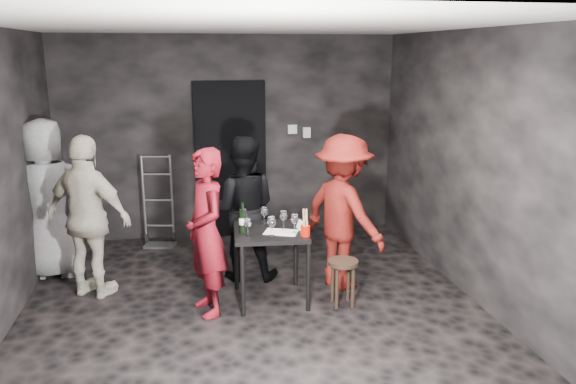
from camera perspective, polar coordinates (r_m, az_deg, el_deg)
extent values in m
cube|color=black|center=(5.62, -3.50, -12.08)|extent=(4.50, 5.00, 0.02)
cube|color=silver|center=(5.05, -3.97, 16.59)|extent=(4.50, 5.00, 0.02)
cube|color=black|center=(7.62, -5.96, 5.52)|extent=(4.50, 0.04, 2.70)
cube|color=black|center=(2.81, 2.41, -9.55)|extent=(4.50, 0.04, 2.70)
cube|color=black|center=(5.87, 18.69, 2.27)|extent=(0.04, 5.00, 2.70)
cube|color=black|center=(7.61, -5.86, 3.22)|extent=(0.95, 0.10, 2.10)
cube|color=#B7B7B2|center=(7.67, 0.44, 6.40)|extent=(0.12, 0.06, 0.12)
cube|color=#B7B7B2|center=(7.71, 1.90, 6.07)|extent=(0.10, 0.06, 0.14)
cylinder|color=#B2B2B7|center=(7.51, -14.42, -0.88)|extent=(0.03, 0.03, 1.19)
cylinder|color=#B2B2B7|center=(7.49, -11.70, -0.76)|extent=(0.03, 0.03, 1.19)
cube|color=#B2B2B7|center=(7.55, -12.86, -5.30)|extent=(0.40, 0.22, 0.03)
cylinder|color=black|center=(7.68, -14.17, -4.53)|extent=(0.04, 0.16, 0.16)
cylinder|color=black|center=(7.66, -11.51, -4.42)|extent=(0.04, 0.16, 0.16)
cube|color=black|center=(5.61, -1.79, -4.05)|extent=(0.72, 0.72, 0.04)
cylinder|color=black|center=(5.41, -4.64, -9.05)|extent=(0.04, 0.04, 0.71)
cylinder|color=black|center=(5.50, 2.08, -8.60)|extent=(0.04, 0.04, 0.71)
cylinder|color=black|center=(6.00, -5.27, -6.68)|extent=(0.04, 0.04, 0.71)
cylinder|color=black|center=(6.08, 0.78, -6.32)|extent=(0.04, 0.04, 0.71)
cylinder|color=black|center=(5.62, 5.62, -7.13)|extent=(0.30, 0.30, 0.04)
cylinder|color=black|center=(5.81, 6.13, -9.03)|extent=(0.04, 0.04, 0.41)
cylinder|color=black|center=(5.76, 4.54, -9.17)|extent=(0.04, 0.04, 0.41)
cylinder|color=black|center=(5.62, 4.98, -9.82)|extent=(0.04, 0.04, 0.41)
cylinder|color=black|center=(5.66, 6.60, -9.67)|extent=(0.04, 0.04, 0.41)
imported|color=maroon|center=(5.36, -8.32, -3.45)|extent=(0.59, 0.73, 1.75)
imported|color=black|center=(6.17, -4.65, -1.19)|extent=(0.91, 0.61, 1.71)
imported|color=maroon|center=(5.93, 5.66, -1.30)|extent=(1.06, 1.29, 1.82)
imported|color=beige|center=(6.00, -19.66, -1.50)|extent=(1.23, 1.03, 1.90)
imported|color=gray|center=(6.68, -23.37, 0.75)|extent=(1.07, 0.62, 2.14)
cube|color=white|center=(5.52, -0.71, -4.10)|extent=(0.38, 0.32, 0.00)
cylinder|color=black|center=(5.52, -4.63, -3.05)|extent=(0.07, 0.07, 0.21)
cylinder|color=black|center=(5.47, -4.66, -1.55)|extent=(0.03, 0.03, 0.09)
cylinder|color=white|center=(5.51, -4.63, -2.95)|extent=(0.07, 0.07, 0.07)
cylinder|color=#B00F05|center=(5.41, 1.77, -3.96)|extent=(0.09, 0.09, 0.10)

